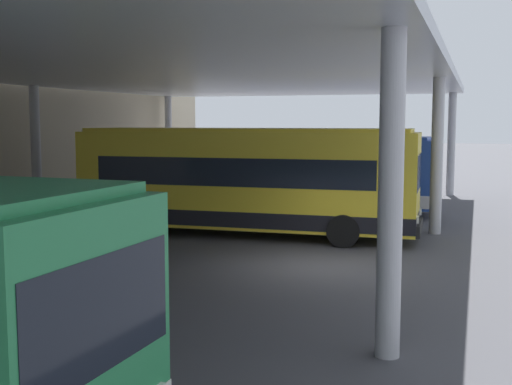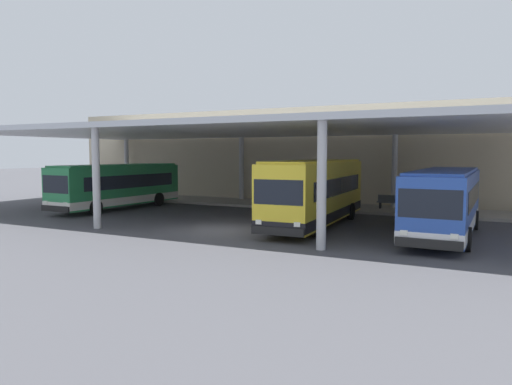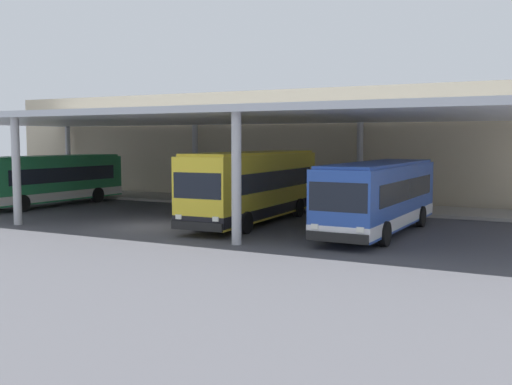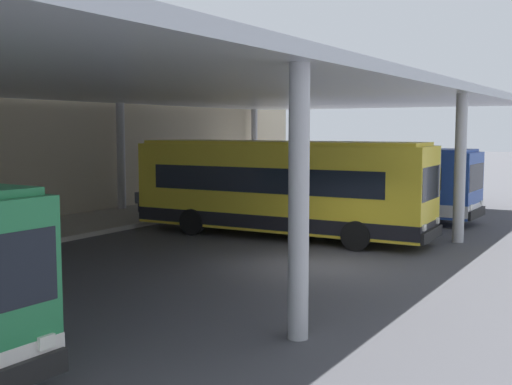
{
  "view_description": "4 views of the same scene",
  "coord_description": "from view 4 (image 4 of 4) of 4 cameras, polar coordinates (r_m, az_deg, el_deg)",
  "views": [
    {
      "loc": [
        -16.68,
        -3.78,
        3.82
      ],
      "look_at": [
        3.28,
        2.93,
        1.52
      ],
      "focal_mm": 46.2,
      "sensor_mm": 36.0,
      "label": 1
    },
    {
      "loc": [
        12.28,
        -20.65,
        3.93
      ],
      "look_at": [
        0.38,
        3.11,
        1.72
      ],
      "focal_mm": 32.92,
      "sensor_mm": 36.0,
      "label": 2
    },
    {
      "loc": [
        17.75,
        -23.29,
        4.17
      ],
      "look_at": [
        4.48,
        2.47,
        1.63
      ],
      "focal_mm": 42.28,
      "sensor_mm": 36.0,
      "label": 3
    },
    {
      "loc": [
        -16.92,
        -8.06,
        4.04
      ],
      "look_at": [
        4.18,
        4.71,
        1.58
      ],
      "focal_mm": 45.16,
      "sensor_mm": 36.0,
      "label": 4
    }
  ],
  "objects": [
    {
      "name": "ground_plane",
      "position": [
        19.17,
        5.61,
        -6.49
      ],
      "size": [
        200.0,
        200.0,
        0.0
      ],
      "primitive_type": "plane",
      "color": "#47474C"
    },
    {
      "name": "platform_kerb",
      "position": [
        26.35,
        -18.13,
        -3.2
      ],
      "size": [
        42.0,
        4.5,
        0.18
      ],
      "primitive_type": "cube",
      "color": "#A39E93",
      "rests_on": "ground"
    },
    {
      "name": "canopy_shelter",
      "position": [
        21.72,
        -7.61,
        9.01
      ],
      "size": [
        40.0,
        17.0,
        5.55
      ],
      "color": "silver",
      "rests_on": "ground"
    },
    {
      "name": "bus_second_bay",
      "position": [
        23.86,
        2.07,
        0.41
      ],
      "size": [
        3.02,
        11.42,
        3.57
      ],
      "color": "yellow",
      "rests_on": "ground"
    },
    {
      "name": "bus_middle_bay",
      "position": [
        29.56,
        9.08,
        1.01
      ],
      "size": [
        2.87,
        10.58,
        3.17
      ],
      "color": "#284CA8",
      "rests_on": "ground"
    },
    {
      "name": "bench_waiting",
      "position": [
        30.74,
        -9.34,
        -0.68
      ],
      "size": [
        1.8,
        0.45,
        0.92
      ],
      "color": "#4C515B",
      "rests_on": "platform_kerb"
    }
  ]
}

